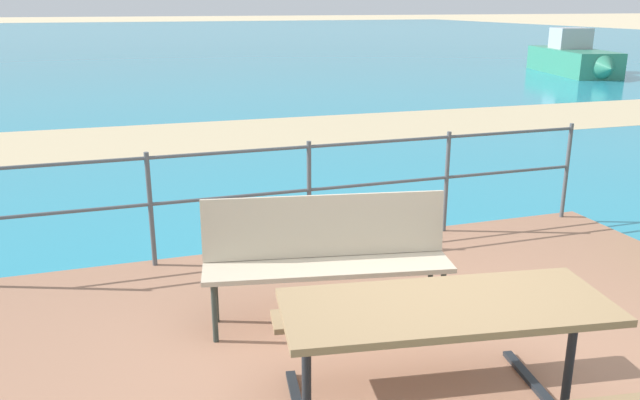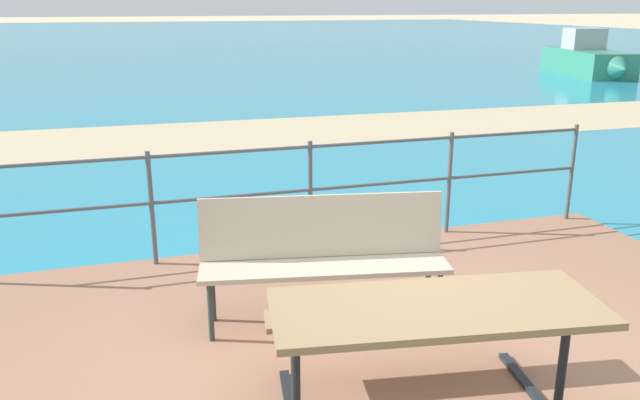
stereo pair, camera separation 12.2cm
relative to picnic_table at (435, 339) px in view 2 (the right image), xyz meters
name	(u,v)px [view 2 (the right image)]	position (x,y,z in m)	size (l,w,h in m)	color
ground_plane	(419,391)	(0.17, 0.49, -0.66)	(240.00, 240.00, 0.00)	beige
patio_paving	(419,387)	(0.17, 0.49, -0.63)	(6.40, 5.20, 0.06)	#996B51
sea_water	(145,41)	(0.17, 40.49, -0.65)	(90.00, 90.00, 0.01)	teal
beach_strip	(219,135)	(0.17, 9.03, -0.65)	(54.00, 2.95, 0.01)	tan
picnic_table	(435,339)	(0.00, 0.00, 0.00)	(1.92, 1.69, 0.80)	#8C704C
park_bench	(323,248)	(-0.16, 1.49, -0.03)	(1.85, 0.74, 0.94)	#BCAD93
railing_fence	(310,181)	(0.17, 2.96, 0.07)	(5.94, 0.04, 1.05)	#4C5156
boat_mid	(587,59)	(13.69, 15.96, -0.14)	(2.45, 4.90, 1.51)	#338466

